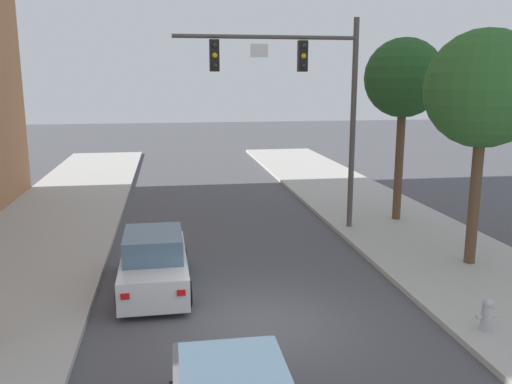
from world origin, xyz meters
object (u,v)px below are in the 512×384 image
Objects in this scene: traffic_signal_mast at (305,85)px; street_tree_second at (404,79)px; car_lead_white at (154,263)px; fire_hydrant at (487,314)px; street_tree_nearest at (484,90)px.

traffic_signal_mast is 4.08m from street_tree_second.
street_tree_second is (4.01, 0.74, 0.21)m from traffic_signal_mast.
traffic_signal_mast is 8.41m from car_lead_white.
traffic_signal_mast is at bearing -169.56° from street_tree_second.
fire_hydrant is at bearing -28.71° from car_lead_white.
traffic_signal_mast is at bearing 41.50° from car_lead_white.
car_lead_white is (-5.27, -4.66, -4.61)m from traffic_signal_mast.
car_lead_white is 8.24m from fire_hydrant.
street_tree_nearest is at bearing -48.16° from traffic_signal_mast.
street_tree_nearest is 5.24m from street_tree_second.
street_tree_nearest reaches higher than car_lead_white.
traffic_signal_mast is 10.07m from fire_hydrant.
car_lead_white is at bearing -178.99° from street_tree_nearest.
car_lead_white is 5.91× the size of fire_hydrant.
street_tree_second is (-0.02, 5.23, 0.30)m from street_tree_nearest.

